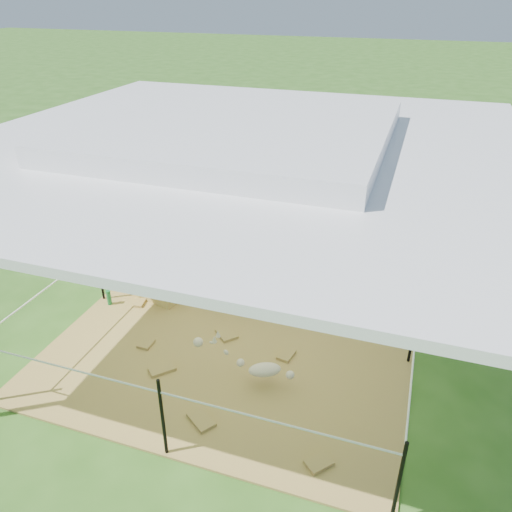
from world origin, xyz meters
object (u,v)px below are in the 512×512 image
(foal, at_px, (265,368))
(distant_person, at_px, (432,151))
(woman, at_px, (158,245))
(trash_barrel, at_px, (502,183))
(straw_bale, at_px, (156,285))
(picnic_table_near, at_px, (425,154))
(pony, at_px, (250,272))
(green_bottle, at_px, (109,297))

(foal, distance_m, distant_person, 8.57)
(woman, distance_m, foal, 2.55)
(woman, relative_size, distant_person, 0.76)
(woman, bearing_deg, trash_barrel, 152.24)
(straw_bale, height_order, distant_person, distant_person)
(picnic_table_near, height_order, distant_person, distant_person)
(foal, relative_size, distant_person, 0.73)
(straw_bale, distance_m, distant_person, 8.03)
(woman, relative_size, trash_barrel, 1.07)
(pony, relative_size, picnic_table_near, 0.61)
(straw_bale, distance_m, picnic_table_near, 8.48)
(straw_bale, bearing_deg, foal, -31.75)
(foal, bearing_deg, green_bottle, 136.85)
(green_bottle, relative_size, distant_person, 0.17)
(woman, xyz_separation_m, pony, (1.32, 0.31, -0.38))
(woman, xyz_separation_m, foal, (2.08, -1.35, -0.61))
(trash_barrel, xyz_separation_m, picnic_table_near, (-1.64, 1.88, -0.07))
(green_bottle, xyz_separation_m, trash_barrel, (5.83, 6.23, 0.32))
(woman, height_order, trash_barrel, woman)
(straw_bale, xyz_separation_m, pony, (1.42, 0.31, 0.32))
(green_bottle, bearing_deg, straw_bale, 39.29)
(picnic_table_near, xyz_separation_m, distant_person, (0.14, -0.59, 0.27))
(green_bottle, height_order, pony, pony)
(woman, bearing_deg, straw_bale, -75.88)
(distant_person, bearing_deg, picnic_table_near, -73.78)
(green_bottle, distance_m, pony, 2.15)
(foal, bearing_deg, straw_bale, 123.31)
(pony, xyz_separation_m, trash_barrel, (3.86, 5.47, -0.06))
(woman, distance_m, green_bottle, 1.10)
(pony, relative_size, trash_barrel, 1.26)
(foal, bearing_deg, pony, 89.62)
(trash_barrel, distance_m, picnic_table_near, 2.50)
(woman, height_order, pony, woman)
(pony, xyz_separation_m, picnic_table_near, (2.22, 7.35, -0.13))
(woman, bearing_deg, distant_person, 166.63)
(green_bottle, relative_size, pony, 0.20)
(trash_barrel, relative_size, distant_person, 0.70)
(straw_bale, relative_size, woman, 0.83)
(pony, height_order, distant_person, distant_person)
(green_bottle, bearing_deg, trash_barrel, 46.88)
(straw_bale, bearing_deg, distant_person, 61.87)
(woman, distance_m, trash_barrel, 7.77)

